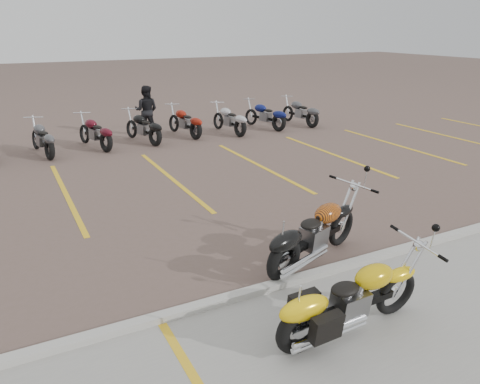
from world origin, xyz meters
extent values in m
plane|color=brown|center=(0.00, 0.00, 0.00)|extent=(100.00, 100.00, 0.00)
cube|color=#9E9B93|center=(0.00, -4.50, 0.01)|extent=(60.00, 5.00, 0.01)
cube|color=#ADAAA3|center=(0.00, -2.00, 0.06)|extent=(60.00, 0.18, 0.12)
torus|color=black|center=(0.68, -3.32, 0.34)|extent=(0.69, 0.15, 0.68)
torus|color=black|center=(-0.95, -3.39, 0.34)|extent=(0.73, 0.21, 0.73)
cube|color=black|center=(-0.13, -3.35, 0.40)|extent=(1.37, 0.19, 0.11)
cube|color=slate|center=(-0.19, -3.35, 0.46)|extent=(0.46, 0.33, 0.36)
ellipsoid|color=gold|center=(0.16, -3.34, 0.78)|extent=(0.62, 0.36, 0.32)
ellipsoid|color=black|center=(-0.32, -3.36, 0.74)|extent=(0.42, 0.29, 0.13)
torus|color=black|center=(1.40, -1.23, 0.35)|extent=(0.71, 0.36, 0.71)
torus|color=black|center=(-0.20, -1.81, 0.35)|extent=(0.78, 0.43, 0.76)
cube|color=black|center=(0.60, -1.52, 0.42)|extent=(1.39, 0.61, 0.11)
cube|color=slate|center=(0.55, -1.54, 0.48)|extent=(0.55, 0.47, 0.37)
ellipsoid|color=black|center=(0.89, -1.42, 0.81)|extent=(0.72, 0.55, 0.33)
ellipsoid|color=black|center=(0.41, -1.59, 0.77)|extent=(0.50, 0.41, 0.13)
imported|color=black|center=(1.01, 9.53, 0.91)|extent=(1.11, 1.05, 1.81)
camera|label=1|loc=(-3.84, -7.39, 3.88)|focal=35.00mm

